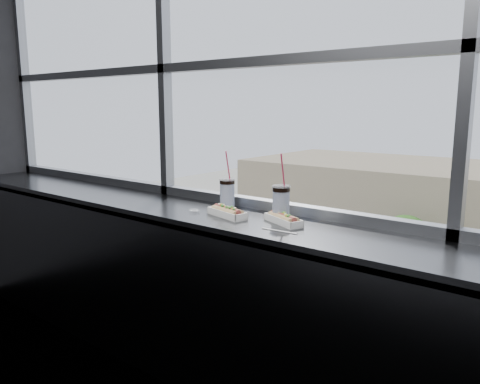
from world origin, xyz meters
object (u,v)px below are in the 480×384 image
Objects in this scene: hotdog_tray_left at (227,212)px; car_far_a at (385,303)px; soda_cup_left at (227,192)px; soda_cup_right at (281,201)px; wrapper at (194,210)px; car_near_b at (316,356)px; hotdog_tray_right at (283,219)px; car_near_a at (234,326)px; tree_left at (405,242)px; pedestrian_a at (434,289)px; loose_straw at (279,231)px.

car_far_a is at bearing 122.42° from hotdog_tray_left.
soda_cup_left is 0.96× the size of soda_cup_right.
wrapper is 21.25m from car_near_b.
car_near_a is (-13.49, 16.24, -11.07)m from hotdog_tray_right.
car_near_b is 12.33m from tree_left.
pedestrian_a is (1.71, 3.90, 0.11)m from car_far_a.
hotdog_tray_left is 1.06× the size of hotdog_tray_right.
car_far_a is at bearing 107.72° from soda_cup_left.
hotdog_tray_right is 1.35× the size of loose_straw.
car_near_b is (-8.41, 16.20, -11.17)m from soda_cup_right.
hotdog_tray_right is 0.11m from soda_cup_right.
tree_left is at bearing 106.76° from soda_cup_right.
car_near_b is at bearing -91.73° from car_near_a.
soda_cup_right is at bearing -73.24° from tree_left.
hotdog_tray_right is 0.05× the size of car_far_a.
car_near_b is 1.00× the size of car_far_a.
soda_cup_left is 1.76× the size of loose_straw.
soda_cup_right is at bearing 34.86° from hotdog_tray_left.
car_far_a is at bearing 66.27° from pedestrian_a.
hotdog_tray_right is at bearing -162.38° from car_far_a.
soda_cup_left reaches higher than tree_left.
soda_cup_right is 4.37× the size of wrapper.
hotdog_tray_left is 0.13× the size of pedestrian_a.
tree_left is (-0.34, 4.00, 2.84)m from car_far_a.
soda_cup_right is at bearing -142.03° from car_near_a.
loose_straw is 0.09× the size of pedestrian_a.
wrapper reaches higher than pedestrian_a.
loose_straw reaches higher than car_far_a.
hotdog_tray_right is 0.13× the size of pedestrian_a.
soda_cup_left is 0.06× the size of car_far_a.
car_near_a reaches higher than car_near_b.
loose_straw is (0.43, -0.09, -0.02)m from hotdog_tray_left.
pedestrian_a is at bearing 101.79° from wrapper.
wrapper is 30.86m from pedestrian_a.
soda_cup_right is 1.84× the size of loose_straw.
car_near_a is 1.04× the size of tree_left.
tree_left is (-2.06, 0.10, 2.73)m from pedestrian_a.
soda_cup_left reaches higher than pedestrian_a.
car_far_a is (-7.85, 24.31, -11.09)m from hotdog_tray_left.
pedestrian_a is (-5.90, 28.24, -10.97)m from wrapper.
hotdog_tray_left reaches higher than car_near_b.
loose_straw is 23.98m from car_near_a.
car_near_b is 2.66× the size of pedestrian_a.
pedestrian_a reaches higher than car_near_a.
pedestrian_a is (7.01, 11.90, 0.09)m from car_near_a.
hotdog_tray_right is at bearing 112.82° from loose_straw.
soda_cup_right is at bearing 118.08° from loose_straw.
wrapper reaches higher than tree_left.
soda_cup_left reaches higher than hotdog_tray_left.
pedestrian_a is 0.39× the size of tree_left.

